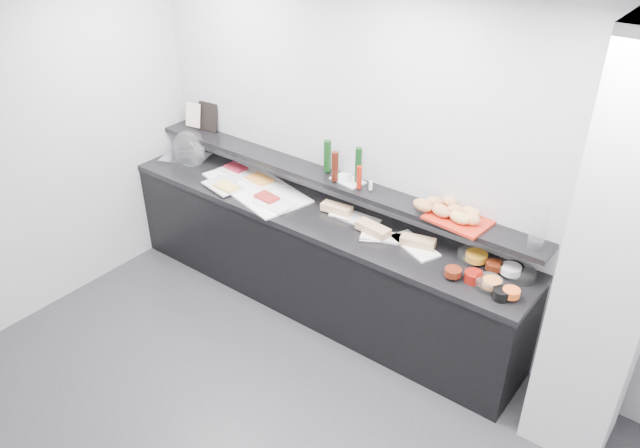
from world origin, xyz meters
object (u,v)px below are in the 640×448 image
Objects in this scene: sandwich_plate_mid at (384,237)px; condiment_tray at (348,180)px; cloche_base at (185,159)px; framed_print at (208,117)px; bread_tray at (458,220)px; carafe at (538,228)px.

condiment_tray reaches higher than sandwich_plate_mid.
framed_print is at bearing 44.79° from cloche_base.
framed_print is 2.57m from bread_tray.
cloche_base is 2.68m from bread_tray.
sandwich_plate_mid is 0.56m from condiment_tray.
condiment_tray is (1.71, 0.17, 0.24)m from cloche_base.
framed_print is 1.61m from condiment_tray.
cloche_base is 1.73m from condiment_tray.
condiment_tray is (-0.46, 0.19, 0.25)m from sandwich_plate_mid.
condiment_tray is (1.61, -0.06, -0.12)m from framed_print.
framed_print is at bearing 178.00° from carafe.
bread_tray is at bearing -19.53° from cloche_base.
sandwich_plate_mid is 1.29× the size of condiment_tray.
bread_tray reaches higher than cloche_base.
condiment_tray is 0.61× the size of bread_tray.
framed_print reaches higher than bread_tray.
cloche_base is 1.38× the size of carafe.
cloche_base is 0.44m from framed_print.
sandwich_plate_mid is at bearing -22.88° from cloche_base.
carafe is (1.05, 0.14, 0.39)m from sandwich_plate_mid.
condiment_tray is at bearing -16.72° from cloche_base.
carafe is (0.55, -0.01, 0.14)m from bread_tray.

